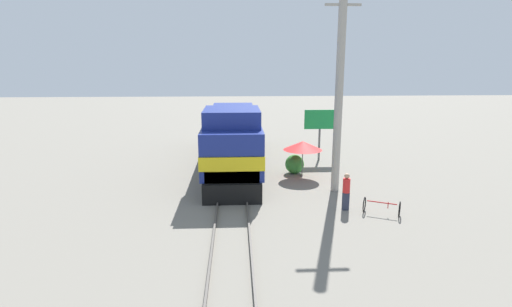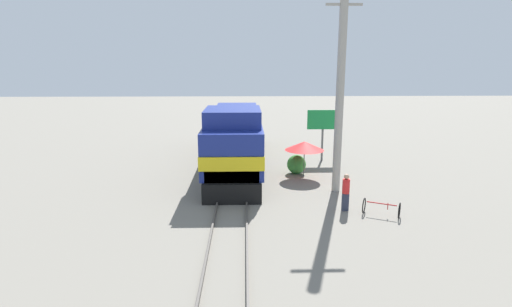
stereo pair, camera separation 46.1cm
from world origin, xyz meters
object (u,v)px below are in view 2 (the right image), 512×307
at_px(vendor_umbrella, 304,146).
at_px(person_bystander, 346,191).
at_px(utility_pole, 340,88).
at_px(bicycle, 381,208).
at_px(billboard_sign, 323,123).
at_px(locomotive, 235,139).

distance_m(vendor_umbrella, person_bystander, 5.81).
height_order(utility_pole, bicycle, utility_pole).
relative_size(billboard_sign, bicycle, 2.05).
bearing_deg(billboard_sign, vendor_umbrella, -114.46).
bearing_deg(vendor_umbrella, billboard_sign, 65.54).
distance_m(person_bystander, bicycle, 1.73).
xyz_separation_m(locomotive, bicycle, (6.78, -9.07, -1.49)).
bearing_deg(locomotive, billboard_sign, 12.34).
relative_size(utility_pole, billboard_sign, 3.03).
distance_m(locomotive, utility_pole, 8.56).
bearing_deg(billboard_sign, utility_pole, -94.39).
distance_m(locomotive, person_bystander, 9.96).
xyz_separation_m(locomotive, vendor_umbrella, (4.18, -2.76, 0.07)).
bearing_deg(locomotive, person_bystander, -57.66).
bearing_deg(person_bystander, vendor_umbrella, 101.31).
bearing_deg(person_bystander, billboard_sign, 85.67).
distance_m(utility_pole, person_bystander, 5.37).
bearing_deg(bicycle, billboard_sign, 30.63).
height_order(billboard_sign, bicycle, billboard_sign).
relative_size(vendor_umbrella, bicycle, 1.33).
xyz_separation_m(utility_pole, billboard_sign, (0.52, 6.78, -2.78)).
distance_m(locomotive, billboard_sign, 6.24).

